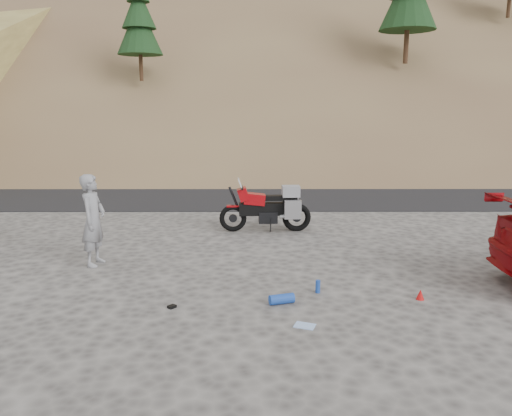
% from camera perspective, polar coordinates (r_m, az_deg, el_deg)
% --- Properties ---
extents(ground, '(140.00, 140.00, 0.00)m').
position_cam_1_polar(ground, '(9.44, -6.52, -7.31)').
color(ground, '#474442').
rests_on(ground, ground).
extents(road, '(120.00, 7.00, 0.05)m').
position_cam_1_polar(road, '(18.17, -3.43, 1.80)').
color(road, black).
rests_on(road, ground).
extents(hillside, '(120.00, 73.00, 46.72)m').
position_cam_1_polar(hillside, '(50.42, -1.47, 20.55)').
color(hillside, brown).
rests_on(hillside, ground).
extents(motorcycle, '(2.28, 0.72, 1.36)m').
position_cam_1_polar(motorcycle, '(12.31, 1.56, -0.03)').
color(motorcycle, black).
rests_on(motorcycle, ground).
extents(man, '(0.50, 0.70, 1.78)m').
position_cam_1_polar(man, '(10.32, -17.80, -6.15)').
color(man, gray).
rests_on(man, ground).
extents(gear_blue_mat, '(0.42, 0.27, 0.16)m').
position_cam_1_polar(gear_blue_mat, '(7.93, 2.95, -10.35)').
color(gear_blue_mat, '#1B42A3').
rests_on(gear_blue_mat, ground).
extents(gear_bottle, '(0.09, 0.09, 0.21)m').
position_cam_1_polar(gear_bottle, '(8.42, 7.08, -8.89)').
color(gear_bottle, '#1B42A3').
rests_on(gear_bottle, ground).
extents(gear_funnel, '(0.15, 0.15, 0.17)m').
position_cam_1_polar(gear_funnel, '(8.50, 18.26, -9.37)').
color(gear_funnel, red).
rests_on(gear_funnel, ground).
extents(gear_glove_b, '(0.15, 0.15, 0.04)m').
position_cam_1_polar(gear_glove_b, '(7.90, -9.59, -11.05)').
color(gear_glove_b, black).
rests_on(gear_glove_b, ground).
extents(gear_blue_cloth, '(0.34, 0.30, 0.01)m').
position_cam_1_polar(gear_blue_cloth, '(7.23, 5.59, -13.24)').
color(gear_blue_cloth, '#9ABBEF').
rests_on(gear_blue_cloth, ground).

